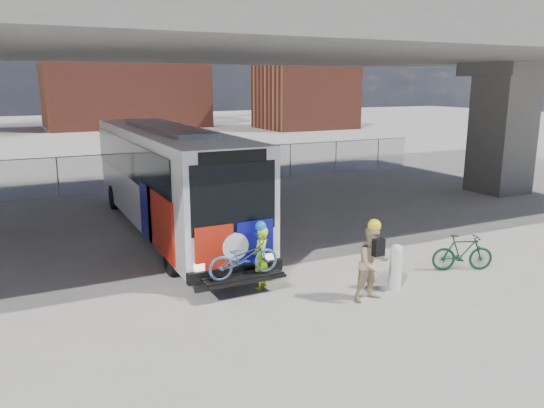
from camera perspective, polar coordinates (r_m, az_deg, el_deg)
ground at (r=16.03m, az=0.21°, el=-5.63°), size 160.00×160.00×0.00m
bus at (r=18.69m, az=-11.15°, el=3.46°), size 2.67×12.91×3.69m
overpass at (r=18.92m, az=-5.45°, el=17.24°), size 40.00×16.00×7.95m
chainlink_fence at (r=26.74m, az=-11.40°, el=4.75°), size 30.00×0.06×30.00m
brick_buildings at (r=62.34m, az=-19.42°, el=12.48°), size 54.00×22.00×12.00m
smokestack at (r=72.06m, az=-9.95°, el=18.60°), size 2.20×2.20×25.00m
bollard at (r=13.70m, az=13.15°, el=-6.43°), size 0.31×0.31×1.19m
cyclist_hivis at (r=13.39m, az=-1.21°, el=-5.61°), size 0.69×0.66×1.75m
cyclist_tan at (r=12.83m, az=10.80°, el=-6.20°), size 0.93×0.75×2.01m
bike_parked at (r=15.62m, az=19.81°, el=-4.94°), size 1.76×1.12×1.03m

